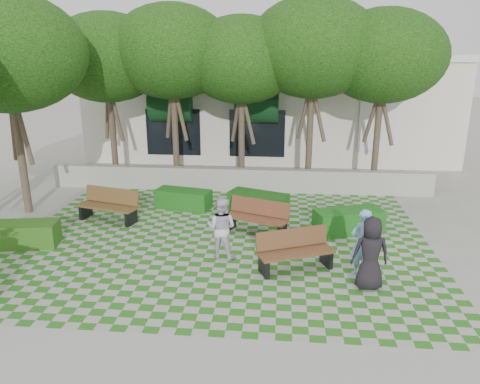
# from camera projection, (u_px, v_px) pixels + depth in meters

# --- Properties ---
(ground) EXTENTS (90.00, 90.00, 0.00)m
(ground) POSITION_uv_depth(u_px,v_px,m) (217.00, 257.00, 12.75)
(ground) COLOR gray
(ground) RESTS_ON ground
(lawn) EXTENTS (12.00, 12.00, 0.00)m
(lawn) POSITION_uv_depth(u_px,v_px,m) (221.00, 242.00, 13.70)
(lawn) COLOR #2B721E
(lawn) RESTS_ON ground
(sidewalk_south) EXTENTS (16.00, 2.00, 0.01)m
(sidewalk_south) POSITION_uv_depth(u_px,v_px,m) (180.00, 369.00, 8.28)
(sidewalk_south) COLOR #9E9B93
(sidewalk_south) RESTS_ON ground
(retaining_wall) EXTENTS (15.00, 0.36, 0.90)m
(retaining_wall) POSITION_uv_depth(u_px,v_px,m) (238.00, 180.00, 18.51)
(retaining_wall) COLOR #9E9B93
(retaining_wall) RESTS_ON ground
(bench_east) EXTENTS (2.05, 1.37, 1.03)m
(bench_east) POSITION_uv_depth(u_px,v_px,m) (295.00, 251.00, 11.91)
(bench_east) COLOR #57361D
(bench_east) RESTS_ON ground
(bench_mid) EXTENTS (2.04, 1.31, 1.02)m
(bench_mid) POSITION_uv_depth(u_px,v_px,m) (257.00, 218.00, 14.26)
(bench_mid) COLOR brown
(bench_mid) RESTS_ON ground
(bench_west) EXTENTS (2.12, 1.20, 1.06)m
(bench_west) POSITION_uv_depth(u_px,v_px,m) (109.00, 206.00, 15.28)
(bench_west) COLOR brown
(bench_west) RESTS_ON ground
(hedge_east) EXTENTS (2.24, 1.46, 0.73)m
(hedge_east) POSITION_uv_depth(u_px,v_px,m) (349.00, 221.00, 14.32)
(hedge_east) COLOR #155115
(hedge_east) RESTS_ON ground
(hedge_midright) EXTENTS (2.17, 1.50, 0.71)m
(hedge_midright) POSITION_uv_depth(u_px,v_px,m) (258.00, 203.00, 16.06)
(hedge_midright) COLOR #164512
(hedge_midright) RESTS_ON ground
(hedge_midleft) EXTENTS (2.04, 1.17, 0.67)m
(hedge_midleft) POSITION_uv_depth(u_px,v_px,m) (183.00, 199.00, 16.51)
(hedge_midleft) COLOR #165216
(hedge_midleft) RESTS_ON ground
(hedge_west) EXTENTS (2.08, 1.09, 0.69)m
(hedge_west) POSITION_uv_depth(u_px,v_px,m) (22.00, 234.00, 13.35)
(hedge_west) COLOR #245316
(hedge_west) RESTS_ON ground
(person_blue) EXTENTS (0.74, 0.62, 1.72)m
(person_blue) POSITION_uv_depth(u_px,v_px,m) (362.00, 242.00, 11.54)
(person_blue) COLOR #79AEDD
(person_blue) RESTS_ON ground
(person_dark) EXTENTS (0.91, 0.63, 1.77)m
(person_dark) POSITION_uv_depth(u_px,v_px,m) (371.00, 253.00, 10.86)
(person_dark) COLOR black
(person_dark) RESTS_ON ground
(person_white) EXTENTS (0.95, 0.82, 1.69)m
(person_white) POSITION_uv_depth(u_px,v_px,m) (222.00, 228.00, 12.49)
(person_white) COLOR silver
(person_white) RESTS_ON ground
(tree_row) EXTENTS (17.70, 13.40, 7.41)m
(tree_row) POSITION_uv_depth(u_px,v_px,m) (187.00, 55.00, 17.05)
(tree_row) COLOR #47382B
(tree_row) RESTS_ON ground
(building) EXTENTS (18.00, 8.92, 5.15)m
(building) POSITION_uv_depth(u_px,v_px,m) (269.00, 104.00, 25.32)
(building) COLOR silver
(building) RESTS_ON ground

